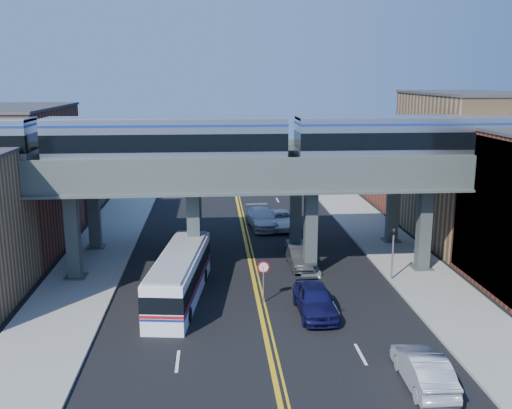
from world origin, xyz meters
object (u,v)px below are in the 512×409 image
transit_bus (180,277)px  traffic_signal (393,248)px  car_lane_a (315,300)px  car_parked_curb (423,369)px  car_lane_b (300,257)px  stop_sign (263,275)px  transit_train (167,141)px  car_lane_c (280,219)px  car_lane_d (262,218)px

transit_bus → traffic_signal: bearing=-74.5°
car_lane_a → car_parked_curb: (3.40, -8.12, -0.09)m
transit_bus → car_lane_b: (8.29, 5.44, -0.70)m
car_lane_a → car_parked_curb: 8.80m
stop_sign → car_parked_curb: size_ratio=0.55×
transit_train → car_lane_b: (9.07, 1.43, -8.58)m
transit_bus → car_lane_b: size_ratio=2.51×
transit_train → car_lane_c: bearing=54.0°
transit_train → transit_bus: size_ratio=4.37×
traffic_signal → car_parked_curb: bearing=-101.7°
car_lane_a → car_lane_d: car_lane_a is taller
traffic_signal → car_lane_d: 16.35m
traffic_signal → car_lane_a: (-6.10, -4.94, -1.43)m
traffic_signal → transit_train: bearing=172.3°
car_lane_a → car_lane_c: size_ratio=0.94×
transit_bus → car_lane_d: 17.79m
car_lane_b → car_parked_curb: car_parked_curb is taller
car_lane_b → car_lane_c: size_ratio=0.81×
transit_train → car_lane_b: transit_train is taller
car_lane_d → car_parked_curb: size_ratio=1.22×
transit_bus → car_lane_c: size_ratio=2.02×
transit_bus → car_lane_d: transit_bus is taller
traffic_signal → car_lane_a: 7.98m
transit_bus → car_lane_c: bearing=-19.3°
car_lane_a → car_lane_c: 19.32m
stop_sign → car_lane_a: bearing=-34.7°
traffic_signal → car_lane_a: size_ratio=0.80×
traffic_signal → transit_bus: 14.15m
traffic_signal → car_lane_b: traffic_signal is taller
car_lane_a → car_lane_c: car_lane_a is taller
transit_train → car_lane_c: size_ratio=8.82×
transit_train → car_lane_a: bearing=-38.7°
transit_bus → car_lane_b: transit_bus is taller
stop_sign → car_lane_c: bearing=79.8°
traffic_signal → car_lane_b: bearing=148.9°
transit_bus → car_lane_c: (8.21, 16.38, -0.67)m
transit_bus → car_lane_b: bearing=-49.5°
traffic_signal → car_parked_curb: size_ratio=0.86×
car_lane_c → car_lane_d: 1.63m
transit_bus → car_lane_d: (6.58, 16.52, -0.58)m
car_lane_b → transit_bus: bearing=-148.2°
stop_sign → car_lane_c: (3.13, 17.38, -1.00)m
transit_train → car_lane_d: bearing=59.5°
transit_train → stop_sign: bearing=-40.5°
transit_train → car_lane_d: transit_train is taller
car_lane_a → car_lane_b: size_ratio=1.17×
traffic_signal → car_lane_c: 15.57m
car_lane_c → car_lane_b: bearing=-97.0°
car_lane_b → traffic_signal: bearing=-32.5°
transit_bus → car_lane_a: size_ratio=2.15×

